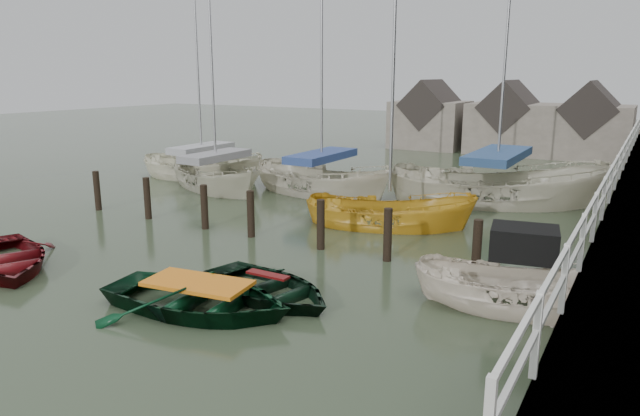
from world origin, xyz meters
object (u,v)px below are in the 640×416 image
Objects in this scene: rowboat_red at (5,269)px; sailboat_b at (322,192)px; sailboat_a at (217,188)px; motorboat at (517,305)px; sailboat_e at (203,177)px; rowboat_green at (199,311)px; sailboat_d at (495,202)px; sailboat_c at (389,226)px; rowboat_dkgreen at (268,297)px.

rowboat_red is 12.08m from sailboat_b.
sailboat_a is at bearing 36.27° from rowboat_red.
sailboat_e is (-15.87, 8.23, -0.04)m from motorboat.
rowboat_green is 0.36× the size of sailboat_b.
motorboat is (11.54, 3.87, 0.10)m from rowboat_red.
sailboat_d is at bearing -19.86° from rowboat_green.
sailboat_e is at bearing 54.04° from sailboat_c.
rowboat_dkgreen is 0.36× the size of sailboat_e.
rowboat_red is 12.86m from sailboat_e.
sailboat_b is at bearing 10.11° from rowboat_green.
rowboat_green is at bearing -151.96° from sailboat_b.
sailboat_b is at bearing 86.19° from sailboat_d.
sailboat_d is at bearing -95.69° from sailboat_e.
sailboat_c is 1.01× the size of sailboat_e.
sailboat_d reaches higher than rowboat_green.
sailboat_d is at bearing -50.60° from sailboat_a.
sailboat_a reaches higher than rowboat_green.
sailboat_b is at bearing 39.01° from motorboat.
rowboat_dkgreen is at bearing -145.49° from sailboat_e.
motorboat is (5.60, 3.36, 0.10)m from rowboat_green.
rowboat_red is at bearing 128.20° from sailboat_d.
rowboat_dkgreen is at bearing -111.76° from sailboat_a.
sailboat_b is at bearing -48.89° from sailboat_a.
sailboat_e is (-10.27, 11.59, 0.06)m from rowboat_green.
sailboat_b is at bearing 35.23° from sailboat_c.
sailboat_e is (-13.01, -1.58, 0.00)m from sailboat_d.
rowboat_green reaches higher than rowboat_dkgreen.
sailboat_c reaches higher than sailboat_e.
sailboat_e is at bearing 76.51° from sailboat_a.
sailboat_b is 6.53m from sailboat_e.
rowboat_red is at bearing -172.92° from sailboat_e.
sailboat_a is at bearing 87.33° from sailboat_d.
rowboat_dkgreen is at bearing -145.87° from sailboat_b.
motorboat is 0.46× the size of sailboat_c.
sailboat_d is at bearing -40.85° from sailboat_c.
motorboat is 0.33× the size of sailboat_d.
motorboat is 6.88m from sailboat_c.
sailboat_c is at bearing -79.19° from sailboat_a.
rowboat_dkgreen is 5.22m from motorboat.
sailboat_d is (1.94, 11.86, 0.06)m from rowboat_dkgreen.
sailboat_b reaches higher than sailboat_c.
sailboat_c is at bearing -12.66° from rowboat_green.
sailboat_b is 1.22× the size of sailboat_e.
sailboat_b is at bearing -104.63° from sailboat_e.
motorboat is 17.88m from sailboat_e.
motorboat is 0.47× the size of sailboat_e.
sailboat_c is at bearing 35.72° from motorboat.
sailboat_a is 1.08× the size of sailboat_c.
sailboat_c is 5.46m from sailboat_d.
rowboat_green is 13.45m from sailboat_d.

